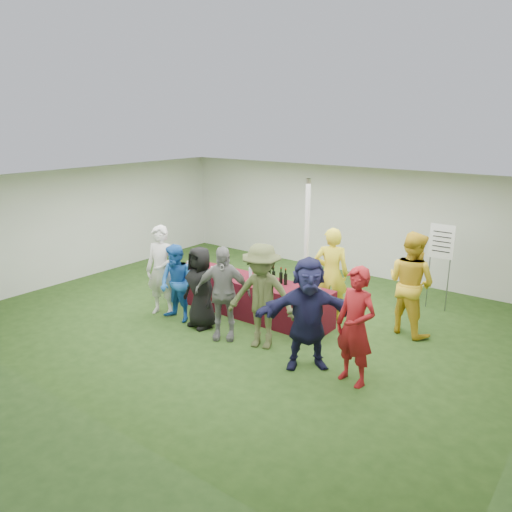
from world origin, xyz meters
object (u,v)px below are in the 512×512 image
Objects in this scene: customer_0 at (161,271)px; wine_list_sign at (441,248)px; serving_table at (248,296)px; customer_1 at (177,284)px; customer_5 at (308,313)px; customer_3 at (223,293)px; staff_back at (411,283)px; customer_2 at (200,287)px; customer_4 at (262,296)px; staff_pourer at (331,274)px; customer_6 at (356,326)px; dump_bucket at (314,294)px.

wine_list_sign is at bearing 23.75° from customer_0.
wine_list_sign reaches higher than serving_table.
customer_1 is 0.84× the size of customer_5.
serving_table is 1.33m from customer_3.
customer_0 is (-4.30, -2.11, -0.05)m from staff_back.
customer_2 is 0.87× the size of customer_5.
staff_pourer is at bearing 63.67° from customer_4.
customer_6 is (0.02, -2.27, -0.05)m from staff_back.
serving_table is at bearing 82.43° from customer_2.
customer_2 is at bearing 163.93° from customer_4.
customer_2 is at bearing -106.33° from serving_table.
staff_back is at bearing 167.25° from staff_pourer.
wine_list_sign is 1.05× the size of customer_3.
customer_3 is 0.93× the size of customer_4.
dump_bucket is 0.15× the size of wine_list_sign.
staff_back is 1.26× the size of customer_1.
customer_3 reaches higher than customer_1.
staff_back is (1.48, 0.29, 0.04)m from staff_pourer.
customer_2 is (-1.76, -1.83, -0.14)m from staff_pourer.
staff_pourer is at bearing 101.88° from dump_bucket.
customer_3 is at bearing -168.42° from customer_6.
wine_list_sign is at bearing -154.30° from staff_pourer.
customer_5 is at bearing -0.16° from customer_1.
staff_pourer reaches higher than dump_bucket.
wine_list_sign reaches higher than customer_3.
customer_2 is at bearing -170.50° from customer_6.
customer_6 is at bearing -22.29° from serving_table.
wine_list_sign is 0.98× the size of customer_0.
customer_2 reaches higher than dump_bucket.
customer_1 is 0.89× the size of customer_3.
customer_0 reaches higher than customer_1.
dump_bucket is at bearing 154.62° from customer_6.
customer_3 is 0.78m from customer_4.
staff_pourer is 0.96× the size of staff_back.
wine_list_sign is 4.07m from customer_4.
customer_3 is at bearing -73.44° from serving_table.
customer_5 is at bearing 5.52° from customer_2.
customer_0 is at bearing 9.07° from staff_pourer.
wine_list_sign is (2.97, 2.55, 0.94)m from serving_table.
staff_pourer is at bearing 40.39° from customer_1.
customer_4 reaches higher than dump_bucket.
customer_2 is at bearing -16.44° from customer_0.
staff_back is 3.87m from customer_2.
customer_6 is at bearing -18.00° from customer_0.
dump_bucket is 0.17× the size of customer_1.
staff_back is (-0.04, -1.49, -0.36)m from wine_list_sign.
customer_3 is at bearing -1.89° from customer_2.
customer_0 is 1.73m from customer_3.
customer_4 is (-0.33, -1.83, -0.00)m from staff_pourer.
staff_back is 1.04× the size of customer_4.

